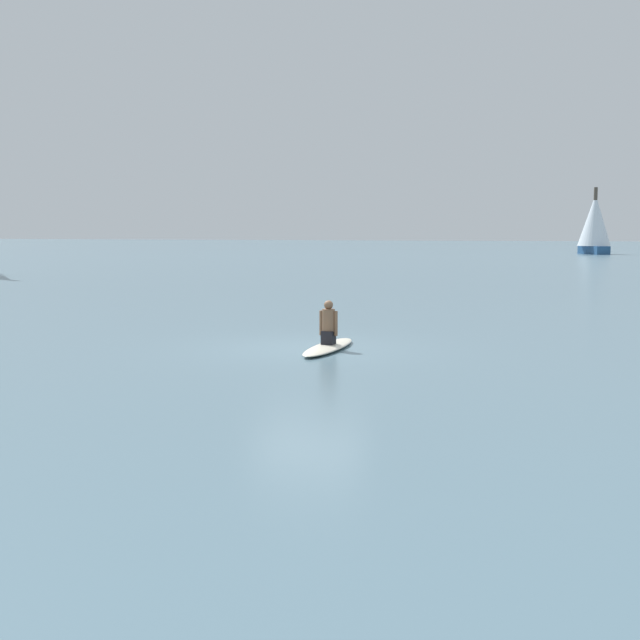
% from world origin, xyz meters
% --- Properties ---
extents(ground_plane, '(400.00, 400.00, 0.00)m').
position_xyz_m(ground_plane, '(0.00, 0.00, 0.00)').
color(ground_plane, slate).
extents(surfboard, '(2.94, 0.69, 0.13)m').
position_xyz_m(surfboard, '(0.04, -0.47, 0.06)').
color(surfboard, silver).
rests_on(surfboard, ground).
extents(person_paddler, '(0.32, 0.42, 0.97)m').
position_xyz_m(person_paddler, '(0.04, -0.47, 0.56)').
color(person_paddler, black).
rests_on(person_paddler, surfboard).
extents(sailboat_far_right, '(5.32, 4.79, 7.47)m').
position_xyz_m(sailboat_far_right, '(79.62, -5.02, 3.52)').
color(sailboat_far_right, navy).
rests_on(sailboat_far_right, ground).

